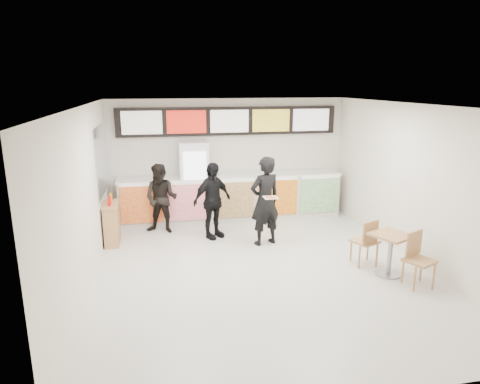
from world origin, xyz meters
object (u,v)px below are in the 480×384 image
object	(u,v)px
customer_mid	(212,201)
cafe_table	(391,247)
customer_left	(161,199)
drinks_fridge	(194,182)
customer_main	(265,201)
condiment_ledge	(112,223)
service_counter	(232,197)

from	to	relation	value
customer_mid	cafe_table	world-z (taller)	customer_mid
customer_mid	customer_left	bearing A→B (deg)	121.09
customer_mid	cafe_table	xyz separation A→B (m)	(2.87, -2.53, -0.32)
drinks_fridge	customer_main	xyz separation A→B (m)	(1.32, -1.86, -0.05)
drinks_fridge	customer_mid	xyz separation A→B (m)	(0.28, -1.26, -0.15)
drinks_fridge	customer_main	world-z (taller)	drinks_fridge
drinks_fridge	customer_main	size ratio (longest dim) A/B	1.05
drinks_fridge	customer_left	size ratio (longest dim) A/B	1.24
cafe_table	condiment_ledge	bearing A→B (deg)	128.27
service_counter	customer_left	xyz separation A→B (m)	(-1.75, -0.67, 0.23)
customer_main	cafe_table	world-z (taller)	customer_main
customer_main	customer_mid	bearing A→B (deg)	-47.99
customer_main	customer_mid	world-z (taller)	customer_main
cafe_table	condiment_ledge	xyz separation A→B (m)	(-5.03, 2.60, -0.09)
customer_left	condiment_ledge	size ratio (longest dim) A/B	1.52
service_counter	customer_left	bearing A→B (deg)	-158.94
drinks_fridge	customer_mid	bearing A→B (deg)	-77.34
drinks_fridge	customer_main	distance (m)	2.29
customer_left	condiment_ledge	world-z (taller)	customer_left
customer_left	condiment_ledge	xyz separation A→B (m)	(-1.07, -0.50, -0.35)
service_counter	customer_mid	size ratio (longest dim) A/B	3.26
cafe_table	service_counter	bearing A→B (deg)	96.00
drinks_fridge	condiment_ledge	bearing A→B (deg)	-147.80
cafe_table	drinks_fridge	bearing A→B (deg)	105.33
customer_left	cafe_table	distance (m)	5.04
condiment_ledge	customer_main	bearing A→B (deg)	-11.90
customer_main	customer_left	xyz separation A→B (m)	(-2.14, 1.17, -0.15)
service_counter	customer_main	size ratio (longest dim) A/B	2.92
condiment_ledge	service_counter	bearing A→B (deg)	22.55
cafe_table	condiment_ledge	size ratio (longest dim) A/B	1.53
condiment_ledge	customer_left	bearing A→B (deg)	24.92
drinks_fridge	cafe_table	distance (m)	4.95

